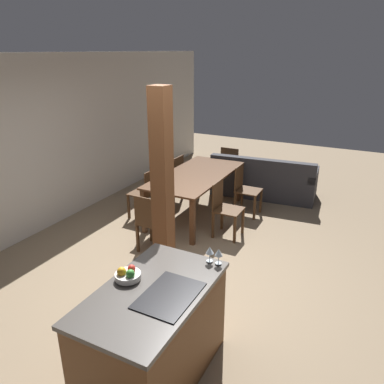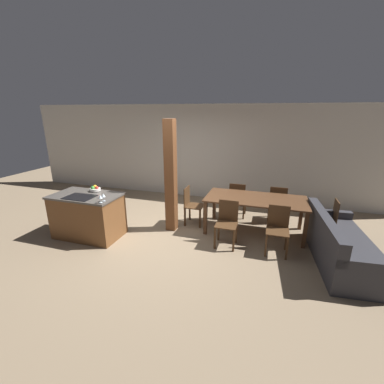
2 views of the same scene
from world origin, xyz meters
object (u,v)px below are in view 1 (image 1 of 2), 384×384
(dining_table, at_px, (196,179))
(dining_chair_foot_end, at_px, (227,169))
(dining_chair_far_left, at_px, (146,192))
(couch, at_px, (264,181))
(kitchen_island, at_px, (154,334))
(wine_glass_near, at_px, (219,253))
(dining_chair_far_right, at_px, (173,177))
(dining_chair_near_right, at_px, (245,189))
(fruit_bowl, at_px, (128,274))
(dining_chair_near_left, at_px, (224,208))
(wine_glass_middle, at_px, (210,250))
(dining_chair_head_end, at_px, (152,222))
(timber_post, at_px, (162,186))

(dining_table, relative_size, dining_chair_foot_end, 2.38)
(dining_chair_far_left, height_order, couch, dining_chair_far_left)
(kitchen_island, distance_m, dining_table, 3.49)
(wine_glass_near, xyz_separation_m, dining_chair_far_right, (3.12, 2.27, -0.56))
(dining_chair_near_right, height_order, dining_chair_far_left, same)
(fruit_bowl, relative_size, couch, 0.11)
(dining_table, height_order, dining_chair_near_left, dining_chair_near_left)
(dining_chair_near_left, bearing_deg, dining_chair_foot_end, 21.09)
(kitchen_island, bearing_deg, wine_glass_near, -28.35)
(kitchen_island, xyz_separation_m, fruit_bowl, (0.03, 0.26, 0.50))
(kitchen_island, relative_size, dining_chair_near_right, 1.57)
(fruit_bowl, xyz_separation_m, dining_chair_foot_end, (4.63, 0.96, -0.49))
(dining_table, relative_size, couch, 1.01)
(kitchen_island, bearing_deg, dining_chair_far_left, 34.83)
(dining_chair_near_left, bearing_deg, dining_chair_near_right, 0.00)
(fruit_bowl, relative_size, dining_chair_near_left, 0.26)
(wine_glass_middle, bearing_deg, dining_chair_near_right, 13.36)
(dining_table, height_order, dining_chair_far_right, dining_chair_far_right)
(dining_chair_head_end, distance_m, couch, 3.00)
(dining_chair_foot_end, bearing_deg, dining_chair_far_left, -111.09)
(fruit_bowl, height_order, couch, fruit_bowl)
(dining_chair_near_right, relative_size, dining_chair_far_right, 1.00)
(wine_glass_middle, xyz_separation_m, dining_chair_near_right, (3.12, 0.74, -0.56))
(dining_chair_far_left, bearing_deg, timber_post, 41.52)
(fruit_bowl, height_order, timber_post, timber_post)
(wine_glass_near, distance_m, dining_chair_far_right, 3.90)
(dining_chair_near_right, distance_m, timber_post, 2.34)
(dining_chair_far_right, bearing_deg, dining_chair_near_left, 57.16)
(dining_chair_foot_end, relative_size, timber_post, 0.37)
(dining_chair_head_end, xyz_separation_m, dining_chair_foot_end, (2.81, 0.00, 0.00))
(dining_chair_far_left, xyz_separation_m, couch, (1.96, -1.48, -0.18))
(dining_chair_foot_end, bearing_deg, wine_glass_middle, -70.19)
(wine_glass_near, distance_m, dining_chair_far_left, 3.20)
(kitchen_island, xyz_separation_m, dining_table, (3.26, 1.22, 0.22))
(fruit_bowl, distance_m, dining_chair_head_end, 2.12)
(dining_table, bearing_deg, dining_chair_near_left, -122.84)
(dining_table, xyz_separation_m, dining_chair_far_left, (-0.47, 0.72, -0.21))
(fruit_bowl, relative_size, dining_chair_foot_end, 0.26)
(dining_chair_near_left, bearing_deg, dining_chair_far_right, 57.16)
(wine_glass_middle, height_order, dining_chair_head_end, wine_glass_middle)
(kitchen_island, xyz_separation_m, dining_chair_far_right, (3.73, 1.95, 0.01))
(dining_chair_near_left, bearing_deg, wine_glass_near, -159.26)
(dining_chair_near_right, bearing_deg, timber_post, 171.87)
(couch, distance_m, timber_post, 3.38)
(dining_chair_near_right, bearing_deg, dining_chair_foot_end, 37.52)
(dining_table, bearing_deg, dining_chair_far_left, 122.84)
(dining_chair_far_right, xyz_separation_m, timber_post, (-2.21, -1.13, 0.72))
(dining_chair_near_right, distance_m, dining_chair_head_end, 2.01)
(kitchen_island, relative_size, dining_table, 0.66)
(dining_table, height_order, dining_chair_head_end, dining_chair_head_end)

